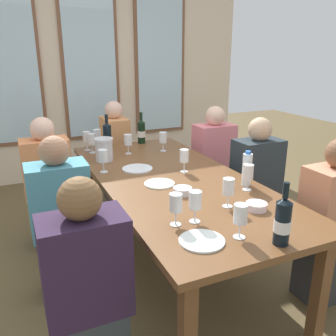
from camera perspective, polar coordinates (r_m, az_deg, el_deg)
name	(u,v)px	position (r m, az deg, el deg)	size (l,w,h in m)	color
ground_plane	(172,267)	(2.89, 0.65, -15.52)	(12.00, 12.00, 0.00)	brown
back_wall_with_windows	(90,64)	(4.79, -12.42, 15.94)	(4.20, 0.10, 2.90)	beige
dining_table	(172,187)	(2.58, 0.70, -3.00)	(1.00, 2.26, 0.74)	brown
white_plate_0	(202,241)	(1.73, 5.43, -11.53)	(0.22, 0.22, 0.01)	white
white_plate_1	(137,169)	(2.74, -4.93, -0.10)	(0.23, 0.23, 0.01)	white
white_plate_2	(159,184)	(2.43, -1.39, -2.52)	(0.21, 0.21, 0.01)	white
metal_pitcher	(104,149)	(2.97, -10.23, 2.96)	(0.16, 0.16, 0.19)	silver
wine_bottle_0	(107,137)	(3.24, -9.70, 4.88)	(0.08, 0.08, 0.34)	black
wine_bottle_1	(283,221)	(1.74, 17.89, -8.12)	(0.08, 0.08, 0.31)	black
wine_bottle_2	(141,132)	(3.51, -4.29, 5.84)	(0.08, 0.08, 0.31)	black
tasting_bowl_0	(182,191)	(2.26, 2.34, -3.67)	(0.12, 0.12, 0.04)	white
tasting_bowl_1	(256,206)	(2.10, 13.97, -5.96)	(0.12, 0.12, 0.04)	white
water_bottle	(247,169)	(2.43, 12.53, -0.20)	(0.06, 0.06, 0.24)	white
wine_glass_0	(228,188)	(2.07, 9.66, -3.17)	(0.07, 0.07, 0.17)	white
wine_glass_1	(163,138)	(3.21, -0.80, 4.76)	(0.07, 0.07, 0.17)	white
wine_glass_2	(248,172)	(2.34, 12.71, -0.69)	(0.07, 0.07, 0.17)	white
wine_glass_3	(195,201)	(1.87, 4.38, -5.25)	(0.07, 0.07, 0.17)	white
wine_glass_4	(241,215)	(1.74, 11.56, -7.46)	(0.07, 0.07, 0.17)	white
wine_glass_5	(97,135)	(3.40, -11.27, 5.15)	(0.07, 0.07, 0.17)	white
wine_glass_6	(92,140)	(3.23, -12.12, 4.43)	(0.07, 0.07, 0.17)	white
wine_glass_7	(87,137)	(3.32, -12.90, 4.82)	(0.07, 0.07, 0.17)	white
wine_glass_8	(184,157)	(2.64, 2.62, 1.79)	(0.07, 0.07, 0.17)	white
wine_glass_9	(103,157)	(2.68, -10.36, 1.73)	(0.07, 0.07, 0.17)	white
wine_glass_10	(176,204)	(1.83, 1.25, -5.84)	(0.07, 0.07, 0.17)	white
wine_glass_11	(128,141)	(3.15, -6.44, 4.35)	(0.07, 0.07, 0.17)	white
seated_person_0	(61,222)	(2.48, -16.71, -8.31)	(0.38, 0.24, 1.11)	#383037
seated_person_1	(255,187)	(3.06, 13.83, -2.97)	(0.38, 0.24, 1.11)	#39362B
seated_person_2	(88,297)	(1.78, -12.71, -19.46)	(0.38, 0.24, 1.11)	#31383C
seated_person_3	(330,227)	(2.55, 24.53, -8.54)	(0.38, 0.24, 1.11)	#303133
seated_person_4	(49,186)	(3.15, -18.59, -2.78)	(0.38, 0.24, 1.11)	#282942
seated_person_5	(213,165)	(3.58, 7.25, 0.55)	(0.38, 0.24, 1.11)	#26243F
seated_person_6	(116,154)	(3.95, -8.37, 2.16)	(0.24, 0.38, 1.11)	#312B3A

